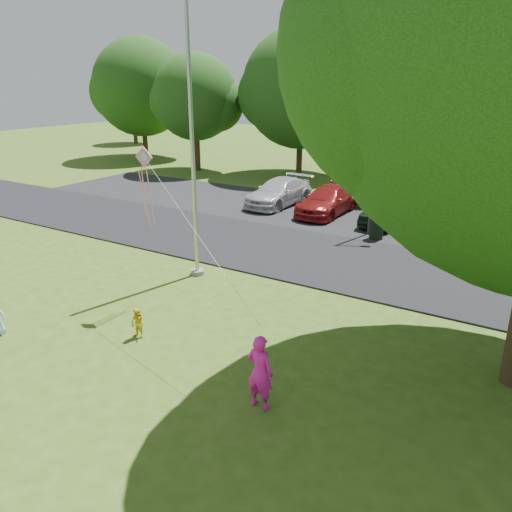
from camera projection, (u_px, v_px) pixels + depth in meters
The scene contains 11 objects.
ground at pixel (186, 362), 12.72m from camera, with size 120.00×120.00×0.00m, color #385817.
park_road at pixel (329, 259), 19.93m from camera, with size 60.00×6.00×0.06m, color black.
parking_strip at pixel (381, 221), 25.15m from camera, with size 42.00×7.00×0.06m, color black.
flagpole at pixel (193, 161), 17.06m from camera, with size 0.50×0.50×10.00m.
street_lamp at pixel (378, 168), 21.98m from camera, with size 1.37×0.72×5.19m.
trash_can at pixel (376, 229), 22.19m from camera, with size 0.65×0.65×1.04m.
tree_row at pixel (463, 99), 29.47m from camera, with size 64.35×11.94×10.88m.
parked_cars at pixel (359, 204), 25.50m from camera, with size 14.05×5.40×1.46m.
woman at pixel (260, 372), 10.71m from camera, with size 0.64×0.42×1.75m, color #FB21AE.
child_yellow at pixel (138, 324), 13.77m from camera, with size 0.43×0.33×0.88m, color yellow.
kite at pixel (147, 174), 14.54m from camera, with size 5.98×3.09×3.00m.
Camera 1 is at (7.33, -8.49, 6.82)m, focal length 35.00 mm.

